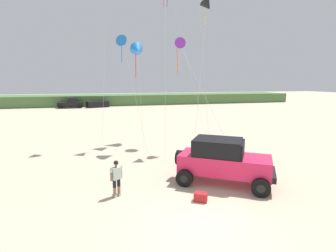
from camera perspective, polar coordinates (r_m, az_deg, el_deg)
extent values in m
plane|color=#C1B293|center=(9.93, 7.79, -20.78)|extent=(220.00, 220.00, 0.00)
cube|color=#4C703D|center=(59.68, -14.44, 5.67)|extent=(90.00, 9.50, 2.20)
cube|color=#EA2151|center=(13.20, 12.38, -8.22)|extent=(4.66, 4.02, 0.90)
cube|color=#EA2151|center=(13.01, 19.72, -7.13)|extent=(1.87, 2.02, 0.12)
cube|color=black|center=(13.01, 10.99, -4.54)|extent=(2.89, 2.76, 0.80)
cube|color=black|center=(12.91, 16.27, -5.05)|extent=(1.04, 1.43, 0.72)
cube|color=black|center=(13.23, 22.33, -9.93)|extent=(1.19, 1.60, 0.28)
cylinder|color=black|center=(13.62, 2.60, -6.99)|extent=(0.69, 0.81, 0.77)
cylinder|color=black|center=(14.29, 19.90, -9.68)|extent=(0.86, 0.73, 0.84)
cylinder|color=black|center=(14.29, 19.90, -9.68)|extent=(0.49, 0.48, 0.38)
cylinder|color=black|center=(12.36, 19.94, -12.77)|extent=(0.86, 0.73, 0.84)
cylinder|color=black|center=(12.36, 19.94, -12.77)|extent=(0.49, 0.48, 0.38)
cylinder|color=black|center=(14.63, 5.92, -8.67)|extent=(0.86, 0.73, 0.84)
cylinder|color=black|center=(14.63, 5.92, -8.67)|extent=(0.49, 0.48, 0.38)
cylinder|color=black|center=(12.75, 3.71, -11.46)|extent=(0.86, 0.73, 0.84)
cylinder|color=black|center=(12.75, 3.71, -11.46)|extent=(0.49, 0.48, 0.38)
cylinder|color=#8C664C|center=(11.91, -11.75, -14.15)|extent=(0.14, 0.14, 0.49)
cylinder|color=black|center=(11.76, -11.81, -12.39)|extent=(0.15, 0.15, 0.36)
cube|color=silver|center=(12.02, -11.82, -14.94)|extent=(0.22, 0.28, 0.10)
cylinder|color=#8C664C|center=(12.02, -10.83, -13.89)|extent=(0.14, 0.14, 0.49)
cylinder|color=black|center=(11.87, -10.89, -12.15)|extent=(0.15, 0.15, 0.36)
cube|color=silver|center=(12.13, -10.90, -14.68)|extent=(0.22, 0.28, 0.10)
cube|color=silver|center=(11.65, -11.43, -10.22)|extent=(0.48, 0.42, 0.54)
cylinder|color=#8C664C|center=(11.53, -12.51, -10.52)|extent=(0.09, 0.09, 0.56)
cylinder|color=silver|center=(11.47, -12.55, -9.63)|extent=(0.11, 0.11, 0.16)
cylinder|color=#8C664C|center=(11.78, -10.36, -10.00)|extent=(0.09, 0.09, 0.56)
cylinder|color=silver|center=(11.72, -10.39, -9.13)|extent=(0.11, 0.11, 0.16)
cylinder|color=#8C664C|center=(11.55, -11.48, -8.77)|extent=(0.10, 0.10, 0.08)
sphere|color=#8C664C|center=(11.51, -11.50, -8.08)|extent=(0.21, 0.21, 0.21)
sphere|color=black|center=(11.49, -11.47, -8.01)|extent=(0.21, 0.21, 0.21)
cube|color=#B21E23|center=(11.44, 7.27, -15.37)|extent=(0.66, 0.59, 0.38)
cube|color=black|center=(53.77, -20.87, 4.56)|extent=(4.63, 1.97, 0.76)
cube|color=black|center=(53.66, -20.34, 5.44)|extent=(1.63, 1.82, 0.84)
cylinder|color=black|center=(54.67, -18.80, 4.35)|extent=(0.76, 0.27, 0.76)
cylinder|color=black|center=(52.59, -18.96, 4.15)|extent=(0.76, 0.27, 0.76)
cylinder|color=black|center=(55.07, -22.65, 4.16)|extent=(0.76, 0.27, 0.76)
cylinder|color=black|center=(53.00, -22.96, 3.95)|extent=(0.76, 0.27, 0.76)
cube|color=black|center=(53.39, -15.35, 4.65)|extent=(4.52, 2.92, 1.20)
cylinder|color=#E04C93|center=(20.76, -0.99, 25.66)|extent=(0.05, 0.07, 0.66)
cylinder|color=silver|center=(18.05, -0.59, 11.81)|extent=(1.06, 3.79, 11.26)
cylinder|color=silver|center=(22.15, 4.43, 13.97)|extent=(2.19, 3.96, 13.24)
cone|color=purple|center=(18.28, 2.58, 17.68)|extent=(0.99, 1.00, 0.91)
cylinder|color=orange|center=(18.12, 2.09, 14.05)|extent=(0.05, 0.29, 1.84)
cylinder|color=silver|center=(16.48, 8.77, 5.37)|extent=(2.35, 4.48, 7.51)
cone|color=blue|center=(20.15, -9.88, 17.82)|extent=(1.15, 1.27, 1.07)
cylinder|color=blue|center=(20.03, -10.25, 15.49)|extent=(0.05, 0.19, 1.17)
cylinder|color=silver|center=(18.77, -7.28, 6.46)|extent=(1.23, 2.58, 7.86)
cone|color=blue|center=(21.01, -6.83, 16.47)|extent=(1.35, 1.23, 1.52)
cylinder|color=red|center=(20.88, -7.18, 13.20)|extent=(0.05, 0.17, 1.90)
cylinder|color=silver|center=(20.17, -6.11, 6.15)|extent=(0.15, 1.51, 7.46)
cylinder|color=silver|center=(20.01, -13.87, 14.38)|extent=(1.04, 2.74, 13.38)
cylinder|color=silver|center=(20.78, 7.73, 15.77)|extent=(0.04, 3.42, 14.38)
cone|color=black|center=(20.40, 8.71, 24.93)|extent=(1.29, 1.29, 1.06)
cylinder|color=yellow|center=(20.16, 8.23, 22.89)|extent=(0.05, 0.14, 1.11)
cylinder|color=silver|center=(16.80, 7.18, 10.36)|extent=(2.92, 5.04, 10.36)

